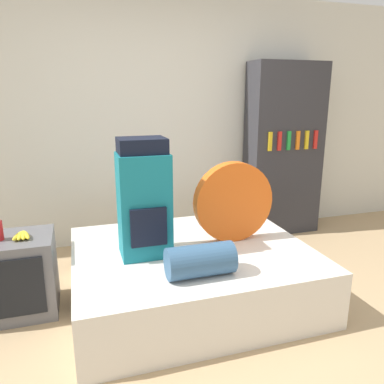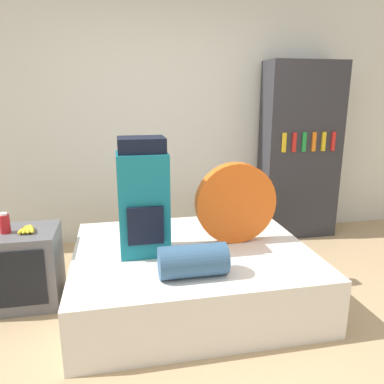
{
  "view_description": "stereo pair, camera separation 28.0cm",
  "coord_description": "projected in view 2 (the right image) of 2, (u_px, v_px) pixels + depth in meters",
  "views": [
    {
      "loc": [
        -0.83,
        -1.96,
        1.59
      ],
      "look_at": [
        -0.02,
        0.63,
        0.88
      ],
      "focal_mm": 35.0,
      "sensor_mm": 36.0,
      "label": 1
    },
    {
      "loc": [
        -0.56,
        -2.03,
        1.59
      ],
      "look_at": [
        -0.02,
        0.63,
        0.88
      ],
      "focal_mm": 35.0,
      "sensor_mm": 36.0,
      "label": 2
    }
  ],
  "objects": [
    {
      "name": "bed",
      "position": [
        192.0,
        272.0,
        2.97
      ],
      "size": [
        1.8,
        1.48,
        0.43
      ],
      "color": "silver",
      "rests_on": "ground_plane"
    },
    {
      "name": "bookshelf",
      "position": [
        300.0,
        152.0,
        4.16
      ],
      "size": [
        0.85,
        0.38,
        1.93
      ],
      "color": "#2D2D33",
      "rests_on": "ground_plane"
    },
    {
      "name": "ground_plane",
      "position": [
        214.0,
        345.0,
        2.44
      ],
      "size": [
        16.0,
        16.0,
        0.0
      ],
      "primitive_type": "plane",
      "color": "tan"
    },
    {
      "name": "banana_bunch",
      "position": [
        28.0,
        229.0,
        2.81
      ],
      "size": [
        0.14,
        0.18,
        0.04
      ],
      "color": "yellow",
      "rests_on": "television"
    },
    {
      "name": "canister",
      "position": [
        5.0,
        223.0,
        2.77
      ],
      "size": [
        0.07,
        0.07,
        0.16
      ],
      "color": "#B2191E",
      "rests_on": "television"
    },
    {
      "name": "wall_back",
      "position": [
        168.0,
        121.0,
        4.03
      ],
      "size": [
        8.0,
        0.05,
        2.6
      ],
      "color": "silver",
      "rests_on": "ground_plane"
    },
    {
      "name": "sleeping_roll",
      "position": [
        193.0,
        261.0,
        2.44
      ],
      "size": [
        0.45,
        0.22,
        0.22
      ],
      "color": "#33567A",
      "rests_on": "bed"
    },
    {
      "name": "backpack",
      "position": [
        143.0,
        198.0,
        2.74
      ],
      "size": [
        0.36,
        0.33,
        0.87
      ],
      "color": "#14707F",
      "rests_on": "bed"
    },
    {
      "name": "television",
      "position": [
        17.0,
        268.0,
        2.88
      ],
      "size": [
        0.64,
        0.48,
        0.59
      ],
      "color": "#5B5B60",
      "rests_on": "ground_plane"
    },
    {
      "name": "tent_bag",
      "position": [
        236.0,
        203.0,
        2.97
      ],
      "size": [
        0.65,
        0.1,
        0.65
      ],
      "color": "#E05B19",
      "rests_on": "bed"
    }
  ]
}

